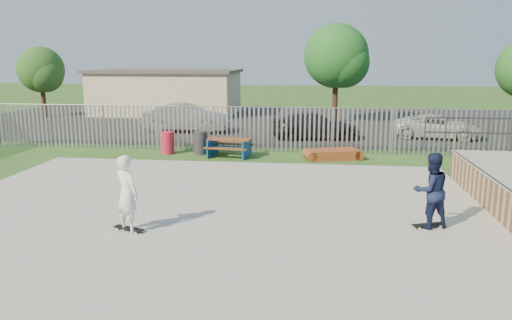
# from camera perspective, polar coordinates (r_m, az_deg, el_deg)

# --- Properties ---
(ground) EXTENTS (120.00, 120.00, 0.00)m
(ground) POSITION_cam_1_polar(r_m,az_deg,el_deg) (13.75, -5.64, -6.09)
(ground) COLOR #2E561D
(ground) RESTS_ON ground
(concrete_slab) EXTENTS (15.00, 12.00, 0.15)m
(concrete_slab) POSITION_cam_1_polar(r_m,az_deg,el_deg) (13.73, -5.65, -5.79)
(concrete_slab) COLOR #A0A09B
(concrete_slab) RESTS_ON ground
(fence) EXTENTS (26.04, 16.02, 2.00)m
(fence) POSITION_cam_1_polar(r_m,az_deg,el_deg) (17.74, 0.64, 1.40)
(fence) COLOR gray
(fence) RESTS_ON ground
(picnic_table) EXTENTS (1.98, 1.70, 0.77)m
(picnic_table) POSITION_cam_1_polar(r_m,az_deg,el_deg) (21.22, -3.05, 1.46)
(picnic_table) COLOR brown
(picnic_table) RESTS_ON ground
(funbox) EXTENTS (2.19, 1.51, 0.40)m
(funbox) POSITION_cam_1_polar(r_m,az_deg,el_deg) (20.93, 8.76, 0.65)
(funbox) COLOR brown
(funbox) RESTS_ON ground
(trash_bin_red) EXTENTS (0.58, 0.58, 0.97)m
(trash_bin_red) POSITION_cam_1_polar(r_m,az_deg,el_deg) (22.10, -10.07, 1.95)
(trash_bin_red) COLOR #B21B31
(trash_bin_red) RESTS_ON ground
(trash_bin_grey) EXTENTS (0.60, 0.60, 1.00)m
(trash_bin_grey) POSITION_cam_1_polar(r_m,az_deg,el_deg) (21.83, -6.35, 1.98)
(trash_bin_grey) COLOR #2A2A2D
(trash_bin_grey) RESTS_ON ground
(parking_lot) EXTENTS (40.00, 18.00, 0.02)m
(parking_lot) POSITION_cam_1_polar(r_m,az_deg,el_deg) (32.17, 1.66, 4.35)
(parking_lot) COLOR black
(parking_lot) RESTS_ON ground
(car_silver) EXTENTS (4.76, 1.73, 1.56)m
(car_silver) POSITION_cam_1_polar(r_m,az_deg,el_deg) (28.22, -7.96, 4.79)
(car_silver) COLOR #A5A5AA
(car_silver) RESTS_ON parking_lot
(car_dark) EXTENTS (4.75, 2.50, 1.31)m
(car_dark) POSITION_cam_1_polar(r_m,az_deg,el_deg) (25.76, 6.75, 3.88)
(car_dark) COLOR black
(car_dark) RESTS_ON parking_lot
(car_white) EXTENTS (4.63, 2.74, 1.21)m
(car_white) POSITION_cam_1_polar(r_m,az_deg,el_deg) (27.41, 20.02, 3.61)
(car_white) COLOR silver
(car_white) RESTS_ON parking_lot
(building) EXTENTS (10.40, 6.40, 3.20)m
(building) POSITION_cam_1_polar(r_m,az_deg,el_deg) (37.47, -10.14, 7.70)
(building) COLOR beige
(building) RESTS_ON ground
(tree_left) EXTENTS (3.13, 3.13, 4.83)m
(tree_left) POSITION_cam_1_polar(r_m,az_deg,el_deg) (37.75, -23.37, 9.44)
(tree_left) COLOR #42281A
(tree_left) RESTS_ON ground
(tree_mid) EXTENTS (4.02, 4.02, 6.20)m
(tree_mid) POSITION_cam_1_polar(r_m,az_deg,el_deg) (32.12, 9.17, 11.64)
(tree_mid) COLOR #3E2718
(tree_mid) RESTS_ON ground
(skateboard_a) EXTENTS (0.82, 0.46, 0.08)m
(skateboard_a) POSITION_cam_1_polar(r_m,az_deg,el_deg) (12.87, 19.08, -7.09)
(skateboard_a) COLOR black
(skateboard_a) RESTS_ON concrete_slab
(skateboard_b) EXTENTS (0.82, 0.46, 0.08)m
(skateboard_b) POSITION_cam_1_polar(r_m,az_deg,el_deg) (12.30, -14.33, -7.68)
(skateboard_b) COLOR black
(skateboard_b) RESTS_ON concrete_slab
(skater_navy) EXTENTS (1.08, 0.96, 1.84)m
(skater_navy) POSITION_cam_1_polar(r_m,az_deg,el_deg) (12.62, 19.35, -3.30)
(skater_navy) COLOR #121A3A
(skater_navy) RESTS_ON concrete_slab
(skater_white) EXTENTS (0.80, 0.71, 1.84)m
(skater_white) POSITION_cam_1_polar(r_m,az_deg,el_deg) (12.04, -14.54, -3.72)
(skater_white) COLOR white
(skater_white) RESTS_ON concrete_slab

